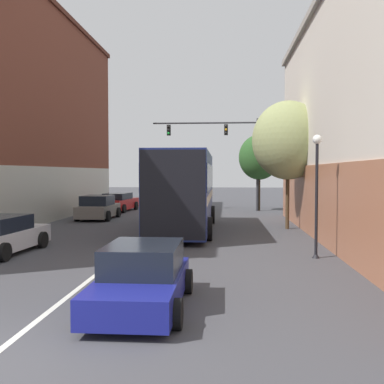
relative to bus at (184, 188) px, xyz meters
name	(u,v)px	position (x,y,z in m)	size (l,w,h in m)	color
lane_center_line	(153,230)	(-1.57, 0.18, -2.12)	(0.14, 43.59, 0.01)	silver
bus	(184,188)	(0.00, 0.00, 0.00)	(2.99, 10.22, 3.81)	navy
hatchback_foreground	(142,278)	(0.29, -12.56, -1.50)	(1.97, 3.97, 1.33)	navy
parked_car_left_near	(1,236)	(-5.81, -6.78, -1.48)	(2.06, 4.40, 1.35)	silver
parked_car_left_mid	(119,202)	(-5.87, 10.71, -1.47)	(2.29, 4.83, 1.36)	red
parked_car_left_far	(98,208)	(-5.77, 5.04, -1.43)	(2.09, 3.97, 1.47)	slate
traffic_signal_gantry	(227,144)	(2.13, 11.96, 2.85)	(7.96, 0.36, 6.89)	#333338
street_lamp	(317,187)	(5.08, -6.71, 0.25)	(0.31, 0.31, 4.12)	black
street_tree_near	(288,140)	(5.18, 1.14, 2.37)	(3.61, 3.25, 6.49)	#4C3823
street_tree_far	(259,157)	(4.54, 12.09, 1.88)	(3.07, 2.77, 5.71)	#3D2D1E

